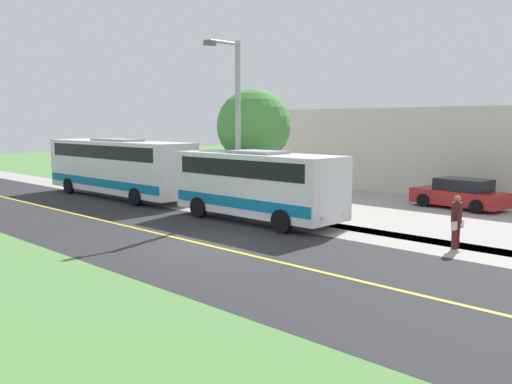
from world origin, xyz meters
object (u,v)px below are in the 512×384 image
object	(u,v)px
shuttle_bus_front	(258,183)
transit_bus_rear	(118,165)
tree_curbside	(254,127)
commercial_building	(444,148)
parked_car_near	(460,194)
street_light_pole	(236,120)
pedestrian_with_bags	(456,220)

from	to	relation	value
shuttle_bus_front	transit_bus_rear	distance (m)	10.67
transit_bus_rear	tree_curbside	size ratio (longest dim) A/B	1.94
tree_curbside	commercial_building	size ratio (longest dim) A/B	0.30
shuttle_bus_front	parked_car_near	world-z (taller)	shuttle_bus_front
transit_bus_rear	shuttle_bus_front	bearing A→B (deg)	90.10
transit_bus_rear	street_light_pole	bearing A→B (deg)	92.41
street_light_pole	transit_bus_rear	bearing A→B (deg)	-87.59
pedestrian_with_bags	parked_car_near	xyz separation A→B (m)	(-8.38, -3.54, -0.26)
transit_bus_rear	parked_car_near	bearing A→B (deg)	121.14
shuttle_bus_front	street_light_pole	distance (m)	3.10
tree_curbside	parked_car_near	bearing A→B (deg)	129.48
shuttle_bus_front	street_light_pole	xyz separation A→B (m)	(-0.36, -1.67, 2.58)
shuttle_bus_front	parked_car_near	size ratio (longest dim) A/B	1.73
parked_car_near	commercial_building	size ratio (longest dim) A/B	0.24
shuttle_bus_front	commercial_building	xyz separation A→B (m)	(-16.89, 0.21, 0.85)
shuttle_bus_front	commercial_building	size ratio (longest dim) A/B	0.41
commercial_building	tree_curbside	bearing A→B (deg)	-13.09
pedestrian_with_bags	street_light_pole	distance (m)	10.41
pedestrian_with_bags	commercial_building	xyz separation A→B (m)	(-16.03, -8.00, 1.53)
street_light_pole	parked_car_near	xyz separation A→B (m)	(-8.88, 6.33, -3.53)
parked_car_near	commercial_building	bearing A→B (deg)	-149.78
street_light_pole	parked_car_near	world-z (taller)	street_light_pole
street_light_pole	commercial_building	bearing A→B (deg)	173.52
shuttle_bus_front	pedestrian_with_bags	xyz separation A→B (m)	(-0.86, 8.20, -0.68)
pedestrian_with_bags	tree_curbside	bearing A→B (deg)	-100.24
shuttle_bus_front	pedestrian_with_bags	size ratio (longest dim) A/B	4.46
pedestrian_with_bags	commercial_building	world-z (taller)	commercial_building
parked_car_near	shuttle_bus_front	bearing A→B (deg)	-26.77
pedestrian_with_bags	street_light_pole	bearing A→B (deg)	-87.12
transit_bus_rear	street_light_pole	xyz separation A→B (m)	(-0.38, 8.99, 2.44)
shuttle_bus_front	tree_curbside	world-z (taller)	tree_curbside
shuttle_bus_front	transit_bus_rear	size ratio (longest dim) A/B	0.71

